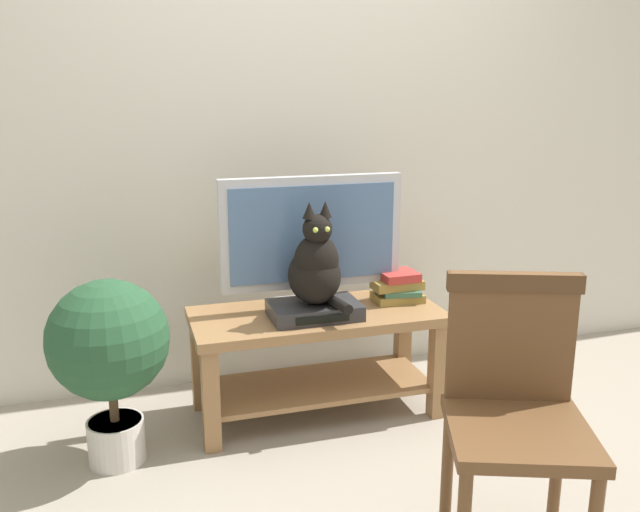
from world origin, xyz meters
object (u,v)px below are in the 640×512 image
object	(u,v)px
media_box	(315,310)
potted_plant	(109,348)
tv	(312,238)
book_stack	(398,287)
cat	(316,267)
wooden_chair	(515,400)
tv_stand	(317,343)

from	to	relation	value
media_box	potted_plant	world-z (taller)	potted_plant
tv	book_stack	size ratio (longest dim) A/B	3.49
media_box	cat	world-z (taller)	cat
cat	wooden_chair	distance (m)	1.10
book_stack	cat	bearing A→B (deg)	-164.45
tv	potted_plant	size ratio (longest dim) A/B	1.09
tv	potted_plant	xyz separation A→B (m)	(-0.90, -0.25, -0.33)
media_box	wooden_chair	bearing A→B (deg)	-71.75
book_stack	tv	bearing A→B (deg)	175.23
cat	wooden_chair	xyz separation A→B (m)	(0.34, -1.02, -0.19)
tv	book_stack	distance (m)	0.49
media_box	potted_plant	bearing A→B (deg)	-173.17
media_box	book_stack	xyz separation A→B (m)	(0.44, 0.11, 0.03)
tv_stand	tv	world-z (taller)	tv
wooden_chair	book_stack	world-z (taller)	wooden_chair
tv	wooden_chair	bearing A→B (deg)	-75.21
tv_stand	cat	bearing A→B (deg)	-109.65
tv_stand	potted_plant	xyz separation A→B (m)	(-0.90, -0.17, 0.15)
media_box	potted_plant	distance (m)	0.88
potted_plant	book_stack	bearing A→B (deg)	9.18
tv_stand	book_stack	world-z (taller)	book_stack
cat	media_box	bearing A→B (deg)	94.24
tv	cat	size ratio (longest dim) A/B	1.83
tv	media_box	xyz separation A→B (m)	(-0.03, -0.14, -0.29)
wooden_chair	book_stack	size ratio (longest dim) A/B	3.84
media_box	cat	size ratio (longest dim) A/B	0.86
media_box	book_stack	size ratio (longest dim) A/B	1.64
tv_stand	book_stack	size ratio (longest dim) A/B	4.73
potted_plant	media_box	bearing A→B (deg)	6.83
potted_plant	tv_stand	bearing A→B (deg)	10.83
tv	book_stack	xyz separation A→B (m)	(0.41, -0.03, -0.26)
tv_stand	potted_plant	size ratio (longest dim) A/B	1.48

